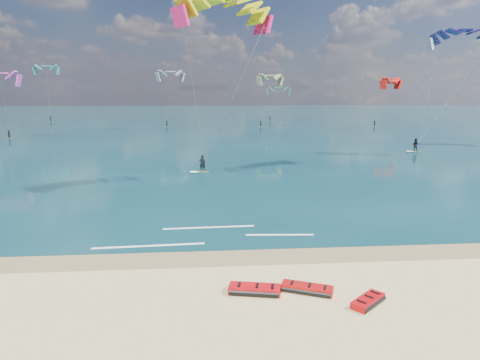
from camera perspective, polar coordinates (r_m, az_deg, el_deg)
name	(u,v)px	position (r m, az deg, el deg)	size (l,w,h in m)	color
ground	(202,154)	(59.49, -5.05, 3.42)	(320.00, 320.00, 0.00)	tan
wet_sand_strip	(197,258)	(23.60, -5.77, -10.36)	(320.00, 2.40, 0.01)	brown
sea	(204,120)	(123.13, -4.82, 7.96)	(320.00, 200.00, 0.04)	#092F33
packed_kite_left	(254,293)	(19.89, 1.94, -14.82)	(2.51, 1.13, 0.41)	red
packed_kite_mid	(307,292)	(20.21, 8.91, -14.52)	(2.49, 1.04, 0.38)	#B60E0C
packed_kite_right	(368,304)	(19.74, 16.67, -15.59)	(1.97, 0.99, 0.36)	#B4070C
kitesurfer_main	(213,83)	(42.45, -3.66, 12.72)	(10.21, 10.24, 18.46)	gold
kitesurfer_far	(441,84)	(65.48, 25.22, 11.55)	(11.18, 5.84, 18.05)	#BFD520
shoreline_foam	(205,236)	(26.80, -4.65, -7.44)	(13.28, 3.62, 0.01)	white
distant_kites	(188,102)	(99.62, -6.95, 10.35)	(87.64, 40.95, 14.46)	red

